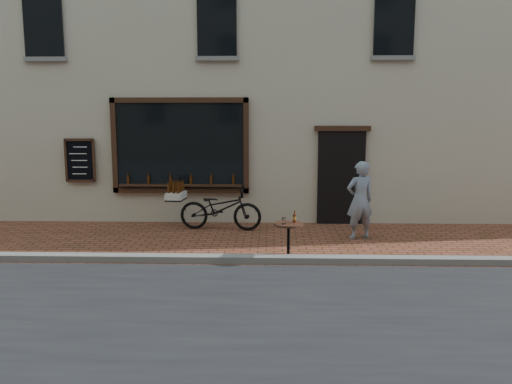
{
  "coord_description": "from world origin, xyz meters",
  "views": [
    {
      "loc": [
        0.24,
        -8.27,
        2.55
      ],
      "look_at": [
        -0.04,
        1.2,
        1.1
      ],
      "focal_mm": 35.0,
      "sensor_mm": 36.0,
      "label": 1
    }
  ],
  "objects": [
    {
      "name": "bistro_table",
      "position": [
        0.56,
        0.35,
        0.48
      ],
      "size": [
        0.53,
        0.53,
        0.9
      ],
      "color": "black",
      "rests_on": "ground"
    },
    {
      "name": "cargo_bicycle",
      "position": [
        -0.93,
        2.74,
        0.5
      ],
      "size": [
        2.19,
        0.84,
        1.04
      ],
      "rotation": [
        0.0,
        0.0,
        1.47
      ],
      "color": "black",
      "rests_on": "ground"
    },
    {
      "name": "pedestrian",
      "position": [
        2.1,
        2.01,
        0.81
      ],
      "size": [
        0.68,
        0.54,
        1.63
      ],
      "primitive_type": "imported",
      "rotation": [
        0.0,
        0.0,
        3.43
      ],
      "color": "gray",
      "rests_on": "ground"
    },
    {
      "name": "ground",
      "position": [
        0.0,
        0.0,
        0.0
      ],
      "size": [
        90.0,
        90.0,
        0.0
      ],
      "primitive_type": "plane",
      "color": "brown",
      "rests_on": "ground"
    },
    {
      "name": "shop_building",
      "position": [
        0.0,
        6.5,
        5.0
      ],
      "size": [
        28.0,
        6.2,
        10.0
      ],
      "color": "#BFB397",
      "rests_on": "ground"
    },
    {
      "name": "kerb",
      "position": [
        0.0,
        0.2,
        0.06
      ],
      "size": [
        90.0,
        0.25,
        0.12
      ],
      "primitive_type": "cube",
      "color": "slate",
      "rests_on": "ground"
    }
  ]
}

